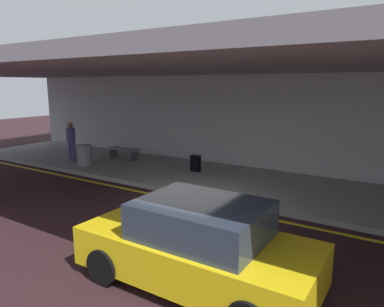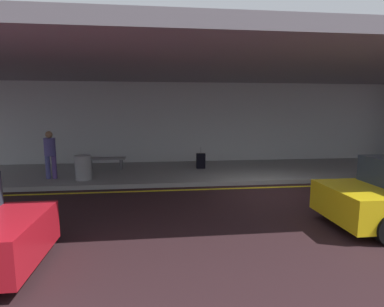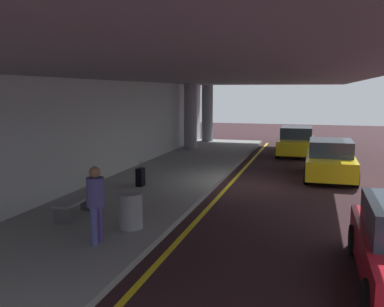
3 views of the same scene
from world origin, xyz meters
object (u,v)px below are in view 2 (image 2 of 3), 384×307
Objects in this scene: traveler_with_luggage at (50,152)px; bench_metal at (106,161)px; trash_bin_steel at (83,168)px; suitcase_upright_primary at (201,161)px.

bench_metal is (1.63, 1.48, -0.61)m from traveler_with_luggage.
traveler_with_luggage reaches higher than trash_bin_steel.
traveler_with_luggage is 1.98× the size of trash_bin_steel.
bench_metal is at bearing 77.51° from traveler_with_luggage.
suitcase_upright_primary is (5.51, 1.28, -0.65)m from traveler_with_luggage.
trash_bin_steel is at bearing -135.74° from suitcase_upright_primary.
bench_metal is 1.83m from trash_bin_steel.
bench_metal is at bearing 75.24° from trash_bin_steel.
traveler_with_luggage reaches higher than bench_metal.
suitcase_upright_primary is at bearing -2.92° from bench_metal.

